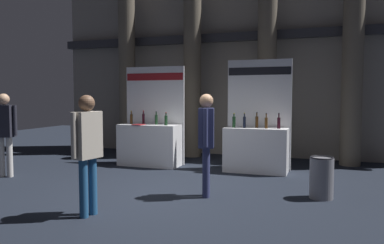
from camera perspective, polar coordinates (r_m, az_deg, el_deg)
ground_plane at (r=6.98m, az=-2.62°, el=-10.49°), size 24.00×24.00×0.00m
hall_colonnade at (r=11.11m, az=6.26°, el=10.42°), size 11.12×1.12×6.19m
exhibitor_booth_0 at (r=9.51m, az=-6.33°, el=-2.78°), size 1.60×0.71×2.48m
exhibitor_booth_1 at (r=8.79m, az=9.69°, el=-3.33°), size 1.49×0.66×2.58m
trash_bin at (r=6.83m, az=18.96°, el=-7.95°), size 0.39×0.39×0.71m
visitor_0 at (r=6.48m, az=2.17°, el=-2.11°), size 0.33×0.46×1.77m
visitor_2 at (r=5.63m, az=-15.52°, el=-3.23°), size 0.28×0.58×1.76m
visitor_4 at (r=8.99m, az=-26.45°, el=-0.65°), size 0.55×0.34×1.79m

